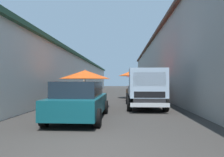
% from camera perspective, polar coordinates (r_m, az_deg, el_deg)
% --- Properties ---
extents(ground, '(90.00, 90.00, 0.00)m').
position_cam_1_polar(ground, '(17.37, 1.24, -5.67)').
color(ground, '#33302D').
extents(building_left_whitewash, '(49.80, 7.50, 4.12)m').
position_cam_1_polar(building_left_whitewash, '(21.13, -18.81, 0.85)').
color(building_left_whitewash, silver).
rests_on(building_left_whitewash, ground).
extents(building_right_concrete, '(49.80, 7.50, 6.18)m').
position_cam_1_polar(building_right_concrete, '(20.72, 22.27, 3.75)').
color(building_right_concrete, gray).
rests_on(building_right_concrete, ground).
extents(fruit_stall_near_left, '(2.30, 2.30, 2.46)m').
position_cam_1_polar(fruit_stall_near_left, '(16.73, 5.78, 0.57)').
color(fruit_stall_near_left, '#9E9EA3').
rests_on(fruit_stall_near_left, ground).
extents(fruit_stall_far_right, '(2.76, 2.76, 2.15)m').
position_cam_1_polar(fruit_stall_far_right, '(10.78, -7.71, 0.25)').
color(fruit_stall_far_right, '#9E9EA3').
rests_on(fruit_stall_far_right, ground).
extents(fruit_stall_near_right, '(2.44, 2.44, 2.18)m').
position_cam_1_polar(fruit_stall_near_right, '(14.09, 9.22, 0.00)').
color(fruit_stall_near_right, '#9E9EA3').
rests_on(fruit_stall_near_right, ground).
extents(hatchback_car, '(3.91, 1.93, 1.45)m').
position_cam_1_polar(hatchback_car, '(7.68, -9.32, -6.21)').
color(hatchback_car, '#0F4C56').
rests_on(hatchback_car, ground).
extents(delivery_truck, '(4.93, 2.00, 2.08)m').
position_cam_1_polar(delivery_truck, '(10.43, 9.78, -3.13)').
color(delivery_truck, black).
rests_on(delivery_truck, ground).
extents(vendor_by_crates, '(0.36, 0.61, 1.62)m').
position_cam_1_polar(vendor_by_crates, '(17.63, -8.00, -2.54)').
color(vendor_by_crates, '#665B4C').
rests_on(vendor_by_crates, ground).
extents(parked_scooter, '(1.67, 0.55, 1.14)m').
position_cam_1_polar(parked_scooter, '(19.90, 9.28, -3.75)').
color(parked_scooter, black).
rests_on(parked_scooter, ground).
extents(plastic_stool, '(0.30, 0.30, 0.43)m').
position_cam_1_polar(plastic_stool, '(13.36, -10.66, -5.69)').
color(plastic_stool, '#194CB2').
rests_on(plastic_stool, ground).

